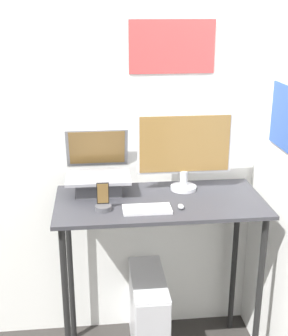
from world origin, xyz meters
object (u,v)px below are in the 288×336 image
object	(u,v)px
monitor	(184,150)
mouse	(181,207)
keyboard	(147,209)
laptop	(98,177)
computer_tower	(148,314)
cell_phone	(103,204)

from	to	relation	value
monitor	mouse	size ratio (longest dim) A/B	10.15
monitor	keyboard	size ratio (longest dim) A/B	2.12
laptop	computer_tower	distance (m)	0.89
keyboard	computer_tower	distance (m)	0.80
cell_phone	computer_tower	size ratio (longest dim) A/B	0.29
monitor	keyboard	bearing A→B (deg)	-131.39
monitor	mouse	bearing A→B (deg)	-103.26
mouse	cell_phone	distance (m)	0.39
laptop	monitor	size ratio (longest dim) A/B	0.67
monitor	computer_tower	bearing A→B (deg)	-163.75
monitor	keyboard	distance (m)	0.42
laptop	mouse	bearing A→B (deg)	-34.76
monitor	cell_phone	size ratio (longest dim) A/B	3.51
keyboard	computer_tower	world-z (taller)	keyboard
computer_tower	keyboard	bearing A→B (deg)	-98.81
mouse	cell_phone	xyz separation A→B (m)	(-0.39, 0.03, 0.02)
keyboard	computer_tower	xyz separation A→B (m)	(0.03, 0.21, -0.77)
cell_phone	mouse	bearing A→B (deg)	-3.92
laptop	cell_phone	xyz separation A→B (m)	(0.02, -0.26, -0.05)
keyboard	computer_tower	size ratio (longest dim) A/B	0.48
keyboard	cell_phone	size ratio (longest dim) A/B	1.65
laptop	computer_tower	xyz separation A→B (m)	(0.27, -0.08, -0.84)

